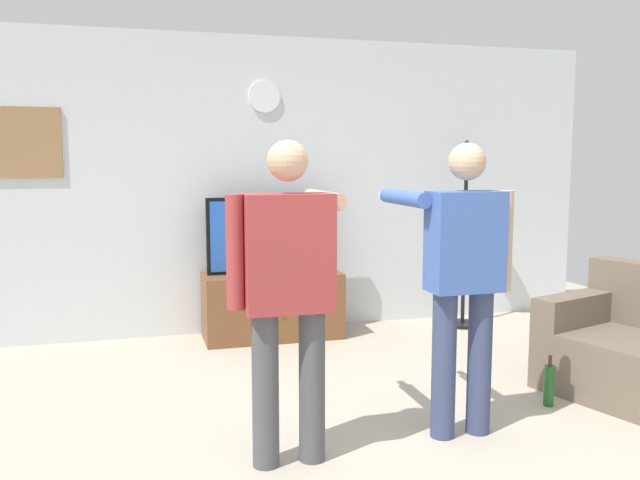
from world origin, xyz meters
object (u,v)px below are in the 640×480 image
tv_stand (272,305)px  framed_picture (19,142)px  floor_lamp (466,194)px  television (271,235)px  wall_clock (264,97)px  beverage_bottle (549,385)px  person_standing_nearer_couch (463,272)px  person_standing_nearer_lamp (288,282)px

tv_stand → framed_picture: (-2.07, 0.30, 1.44)m
framed_picture → floor_lamp: (3.91, -0.38, -0.46)m
tv_stand → television: 0.63m
tv_stand → television: television is taller
wall_clock → beverage_bottle: wall_clock is taller
wall_clock → beverage_bottle: bearing=-60.0°
wall_clock → person_standing_nearer_couch: 2.98m
person_standing_nearer_lamp → person_standing_nearer_couch: size_ratio=1.00×
framed_picture → beverage_bottle: bearing=-35.0°
tv_stand → beverage_bottle: 2.55m
floor_lamp → person_standing_nearer_lamp: (-2.27, -2.36, -0.30)m
person_standing_nearer_couch → wall_clock: bearing=103.3°
beverage_bottle → person_standing_nearer_couch: bearing=-162.8°
tv_stand → framed_picture: size_ratio=1.84×
wall_clock → framed_picture: bearing=179.9°
tv_stand → person_standing_nearer_lamp: size_ratio=0.72×
floor_lamp → person_standing_nearer_couch: size_ratio=1.05×
tv_stand → person_standing_nearer_lamp: bearing=-99.7°
tv_stand → television: bearing=90.0°
floor_lamp → beverage_bottle: (-0.45, -2.04, -1.13)m
wall_clock → person_standing_nearer_couch: bearing=-76.7°
person_standing_nearer_couch → beverage_bottle: (0.77, 0.24, -0.82)m
person_standing_nearer_lamp → beverage_bottle: size_ratio=5.04×
floor_lamp → beverage_bottle: floor_lamp is taller
television → framed_picture: 2.23m
tv_stand → person_standing_nearer_lamp: (-0.42, -2.45, 0.68)m
wall_clock → person_standing_nearer_lamp: 3.01m
floor_lamp → wall_clock: bearing=168.5°
wall_clock → television: bearing=-90.0°
wall_clock → beverage_bottle: size_ratio=0.85×
television → framed_picture: size_ratio=1.73×
television → person_standing_nearer_lamp: size_ratio=0.67×
floor_lamp → person_standing_nearer_lamp: floor_lamp is taller
tv_stand → framed_picture: bearing=171.9°
tv_stand → wall_clock: size_ratio=4.28×
framed_picture → floor_lamp: 3.96m
television → wall_clock: wall_clock is taller
wall_clock → beverage_bottle: 3.44m
television → beverage_bottle: bearing=-57.3°
framed_picture → person_standing_nearer_couch: (2.69, -2.66, -0.77)m
wall_clock → floor_lamp: 2.08m
tv_stand → person_standing_nearer_couch: (0.63, -2.36, 0.67)m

